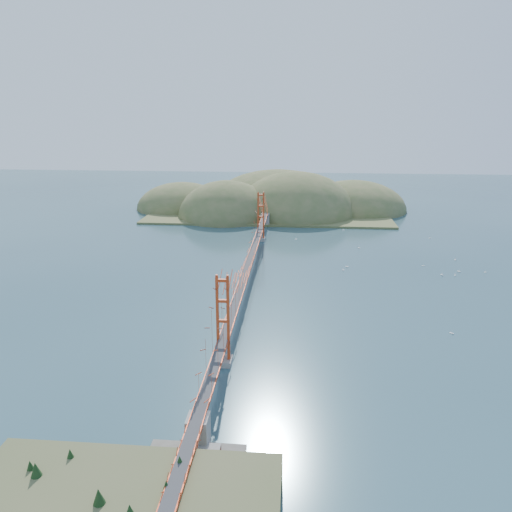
{
  "coord_description": "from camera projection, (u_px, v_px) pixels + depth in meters",
  "views": [
    {
      "loc": [
        8.78,
        -85.09,
        30.7
      ],
      "look_at": [
        1.43,
        0.0,
        5.1
      ],
      "focal_mm": 35.0,
      "sensor_mm": 36.0,
      "label": 1
    }
  ],
  "objects": [
    {
      "name": "sailboat_7",
      "position": [
        423.0,
        265.0,
        100.16
      ],
      "size": [
        0.51,
        0.49,
        0.57
      ],
      "color": "white",
      "rests_on": "ground"
    },
    {
      "name": "sailboat_11",
      "position": [
        459.0,
        271.0,
        96.68
      ],
      "size": [
        0.68,
        0.68,
        0.71
      ],
      "color": "white",
      "rests_on": "ground"
    },
    {
      "name": "sailboat_1",
      "position": [
        347.0,
        266.0,
        99.64
      ],
      "size": [
        0.68,
        0.68,
        0.72
      ],
      "color": "white",
      "rests_on": "ground"
    },
    {
      "name": "sailboat_3",
      "position": [
        296.0,
        239.0,
        120.34
      ],
      "size": [
        0.54,
        0.44,
        0.63
      ],
      "color": "white",
      "rests_on": "ground"
    },
    {
      "name": "promontory",
      "position": [
        193.0,
        465.0,
        44.43
      ],
      "size": [
        9.0,
        6.0,
        0.24
      ],
      "primitive_type": "cube",
      "color": "#59544C",
      "rests_on": "ground"
    },
    {
      "name": "ground",
      "position": [
        248.0,
        283.0,
        90.75
      ],
      "size": [
        320.0,
        320.0,
        0.0
      ],
      "primitive_type": "plane",
      "color": "#294752",
      "rests_on": "ground"
    },
    {
      "name": "fort",
      "position": [
        199.0,
        454.0,
        44.91
      ],
      "size": [
        3.7,
        2.3,
        1.75
      ],
      "color": "maroon",
      "rests_on": "ground"
    },
    {
      "name": "sailboat_4",
      "position": [
        455.0,
        275.0,
        94.5
      ],
      "size": [
        0.44,
        0.51,
        0.59
      ],
      "color": "white",
      "rests_on": "ground"
    },
    {
      "name": "sailboat_8",
      "position": [
        485.0,
        272.0,
        96.24
      ],
      "size": [
        0.52,
        0.48,
        0.59
      ],
      "color": "white",
      "rests_on": "ground"
    },
    {
      "name": "sailboat_15",
      "position": [
        455.0,
        260.0,
        103.89
      ],
      "size": [
        0.53,
        0.62,
        0.71
      ],
      "color": "white",
      "rests_on": "ground"
    },
    {
      "name": "sailboat_14",
      "position": [
        343.0,
        270.0,
        97.48
      ],
      "size": [
        0.59,
        0.59,
        0.63
      ],
      "color": "white",
      "rests_on": "ground"
    },
    {
      "name": "approach_viaduct",
      "position": [
        184.0,
        468.0,
        40.47
      ],
      "size": [
        1.4,
        12.0,
        3.38
      ],
      "color": "#A83012",
      "rests_on": "ground"
    },
    {
      "name": "sailboat_17",
      "position": [
        430.0,
        238.0,
        121.18
      ],
      "size": [
        0.57,
        0.5,
        0.64
      ],
      "color": "white",
      "rests_on": "ground"
    },
    {
      "name": "sailboat_6",
      "position": [
        452.0,
        333.0,
        70.3
      ],
      "size": [
        0.62,
        0.62,
        0.65
      ],
      "color": "white",
      "rests_on": "ground"
    },
    {
      "name": "far_headlands",
      "position": [
        277.0,
        209.0,
        155.95
      ],
      "size": [
        84.0,
        58.0,
        25.0
      ],
      "color": "olive",
      "rests_on": "ground"
    },
    {
      "name": "sailboat_5",
      "position": [
        442.0,
        275.0,
        94.65
      ],
      "size": [
        0.66,
        0.66,
        0.73
      ],
      "color": "white",
      "rests_on": "ground"
    },
    {
      "name": "sailboat_12",
      "position": [
        344.0,
        230.0,
        129.09
      ],
      "size": [
        0.52,
        0.47,
        0.59
      ],
      "color": "white",
      "rests_on": "ground"
    },
    {
      "name": "bridge",
      "position": [
        248.0,
        245.0,
        88.91
      ],
      "size": [
        2.2,
        94.4,
        12.0
      ],
      "color": "gray",
      "rests_on": "ground"
    },
    {
      "name": "sailboat_16",
      "position": [
        359.0,
        248.0,
        112.66
      ],
      "size": [
        0.66,
        0.66,
        0.7
      ],
      "color": "white",
      "rests_on": "ground"
    }
  ]
}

